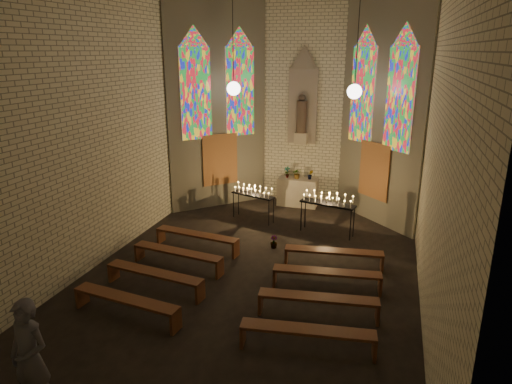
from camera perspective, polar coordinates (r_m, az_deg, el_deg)
floor at (r=11.71m, az=-0.44°, el=-10.00°), size 12.00×12.00×0.00m
room at (r=13.76m, az=3.77°, el=10.36°), size 8.22×12.43×7.00m
altar at (r=16.43m, az=5.22°, el=-0.01°), size 1.40×0.60×1.00m
flower_vase_left at (r=16.35m, az=3.91°, el=2.50°), size 0.24×0.18×0.41m
flower_vase_center at (r=16.25m, az=5.18°, el=2.32°), size 0.41×0.38×0.37m
flower_vase_right at (r=16.22m, az=6.81°, el=2.18°), size 0.22×0.19×0.34m
aisle_flower_pot at (r=13.00m, az=2.23°, el=-6.25°), size 0.22×0.22×0.36m
votive_stand_left at (r=14.82m, az=-0.36°, el=-0.06°), size 1.54×0.79×1.10m
votive_stand_right at (r=13.83m, az=8.98°, el=-1.10°), size 1.72×0.75×1.23m
pew_left_0 at (r=12.93m, az=-7.41°, el=-5.52°), size 2.52×0.66×0.48m
pew_right_0 at (r=11.97m, az=9.69°, el=-7.55°), size 2.52×0.66×0.48m
pew_left_1 at (r=11.94m, az=-9.77°, el=-7.63°), size 2.52×0.66×0.48m
pew_right_1 at (r=10.90m, az=8.84°, el=-10.12°), size 2.52×0.66×0.48m
pew_left_2 at (r=11.00m, az=-12.57°, el=-10.09°), size 2.52×0.66×0.48m
pew_right_2 at (r=9.86m, az=7.78°, el=-13.24°), size 2.52×0.66×0.48m
pew_left_3 at (r=10.11m, az=-15.94°, el=-12.97°), size 2.52×0.66×0.48m
pew_right_3 at (r=8.85m, az=6.45°, el=-17.07°), size 2.52×0.66×0.48m
visitor at (r=8.07m, az=-26.41°, el=-18.03°), size 0.72×0.51×1.89m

